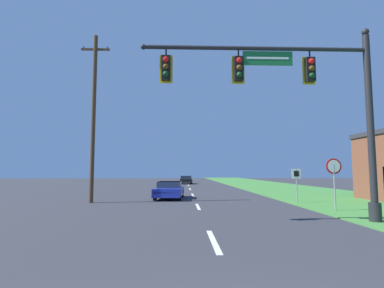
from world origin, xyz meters
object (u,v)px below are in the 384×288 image
Objects in this scene: signal_mast at (307,99)px; route_sign_post at (296,178)px; car_ahead at (169,190)px; far_car at (186,180)px; utility_pole_near at (94,115)px; stop_sign at (334,172)px.

signal_mast is 8.03m from route_sign_post.
car_ahead is 24.58m from far_car.
car_ahead and far_car have the same top height.
far_car is 28.29m from utility_pole_near.
stop_sign is (6.78, -31.50, 1.26)m from far_car.
stop_sign reaches higher than far_car.
car_ahead is 8.55m from route_sign_post.
route_sign_post is (2.22, 7.04, -3.17)m from signal_mast.
utility_pole_near is at bearing 177.85° from route_sign_post.
signal_mast is 12.34m from car_ahead.
route_sign_post reaches higher than far_car.
utility_pole_near reaches higher than signal_mast.
utility_pole_near is (-10.37, 7.51, 0.76)m from signal_mast.
utility_pole_near is (-4.68, -2.64, 4.85)m from car_ahead.
stop_sign is 0.24× the size of utility_pole_near.
far_car is 28.40m from route_sign_post.
car_ahead is at bearing 139.95° from stop_sign.
car_ahead is at bearing 119.26° from signal_mast.
far_car is 2.07× the size of route_sign_post.
signal_mast is at bearing -35.92° from utility_pole_near.
car_ahead is at bearing 158.49° from route_sign_post.
signal_mast is at bearing -60.74° from car_ahead.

